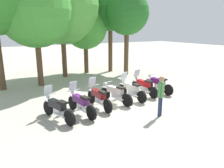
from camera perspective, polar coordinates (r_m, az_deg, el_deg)
name	(u,v)px	position (r m, az deg, el deg)	size (l,w,h in m)	color
ground_plane	(117,103)	(10.71, 1.35, -5.25)	(80.00, 80.00, 0.00)	#ADA899
motorcycle_0	(57,108)	(8.97, -14.47, -6.26)	(0.84, 2.13, 1.37)	black
motorcycle_1	(81,103)	(9.35, -8.44, -5.07)	(0.63, 2.18, 1.37)	black
motorcycle_2	(99,97)	(10.04, -3.64, -3.54)	(0.62, 2.19, 1.37)	black
motorcycle_3	(115,93)	(10.67, 0.89, -2.48)	(0.77, 2.15, 0.99)	black
motorcycle_4	(131,90)	(11.29, 5.17, -1.49)	(0.62, 2.19, 1.37)	black
motorcycle_5	(144,86)	(12.10, 8.48, -0.49)	(0.62, 2.19, 1.37)	black
motorcycle_6	(158,84)	(12.75, 12.21, 0.04)	(0.62, 2.19, 0.99)	black
person_0	(161,93)	(9.10, 12.98, -2.38)	(0.40, 0.31, 1.76)	#232D4C
tree_1	(35,10)	(14.40, -20.01, 18.06)	(4.54, 4.54, 6.99)	brown
tree_2	(61,6)	(16.70, -13.47, 19.63)	(5.46, 5.46, 7.94)	brown
tree_3	(85,27)	(17.86, -7.22, 14.83)	(3.54, 3.54, 5.52)	brown
tree_4	(110,8)	(18.51, -0.46, 19.64)	(3.70, 3.70, 7.14)	brown
tree_5	(127,13)	(17.16, 4.04, 18.43)	(3.39, 3.39, 6.51)	brown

